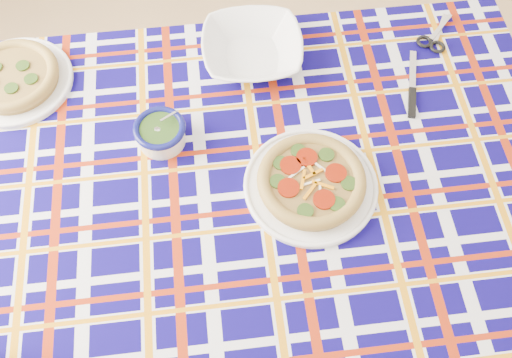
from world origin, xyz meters
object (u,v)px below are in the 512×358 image
(main_focaccia_plate, at_px, (311,181))
(serving_bowl, at_px, (252,50))
(dining_table, at_px, (232,195))
(pesto_bowl, at_px, (160,132))

(main_focaccia_plate, bearing_deg, serving_bowl, 125.99)
(dining_table, bearing_deg, pesto_bowl, 140.36)
(serving_bowl, bearing_deg, dining_table, -80.51)
(dining_table, distance_m, main_focaccia_plate, 0.20)
(serving_bowl, bearing_deg, main_focaccia_plate, -54.01)
(main_focaccia_plate, bearing_deg, pesto_bowl, 176.70)
(main_focaccia_plate, distance_m, pesto_bowl, 0.35)
(serving_bowl, bearing_deg, pesto_bowl, -112.85)
(dining_table, relative_size, main_focaccia_plate, 5.79)
(main_focaccia_plate, height_order, serving_bowl, serving_bowl)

